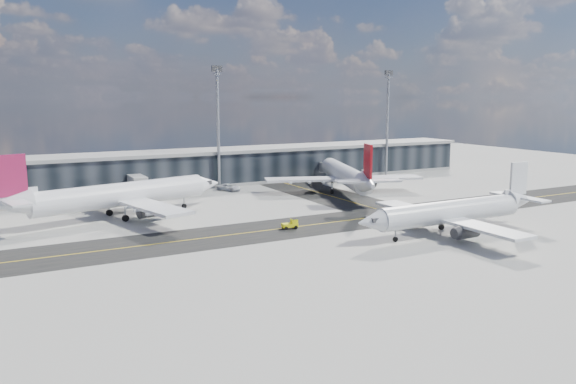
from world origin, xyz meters
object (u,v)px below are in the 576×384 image
baggage_tug (291,224)px  airliner_near (453,212)px  airliner_redtail (346,175)px  airliner_af (118,195)px  service_van (229,187)px

baggage_tug → airliner_near: bearing=61.9°
airliner_redtail → baggage_tug: (-27.49, -24.77, -3.36)m
airliner_redtail → baggage_tug: airliner_redtail is taller
airliner_near → baggage_tug: (-21.24, 15.07, -2.74)m
airliner_redtail → baggage_tug: bearing=-118.1°
airliner_af → service_van: (29.05, 18.96, -3.40)m
airliner_af → airliner_near: (44.76, -36.95, -0.67)m
airliner_near → service_van: 58.14m
airliner_near → service_van: bearing=15.9°
airliner_redtail → airliner_near: airliner_redtail is taller
airliner_redtail → airliner_near: bearing=-79.1°
airliner_af → baggage_tug: 32.31m
airliner_near → service_van: (-15.71, 55.91, -2.73)m
airliner_redtail → airliner_af: bearing=-156.9°
airliner_near → baggage_tug: bearing=54.8°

